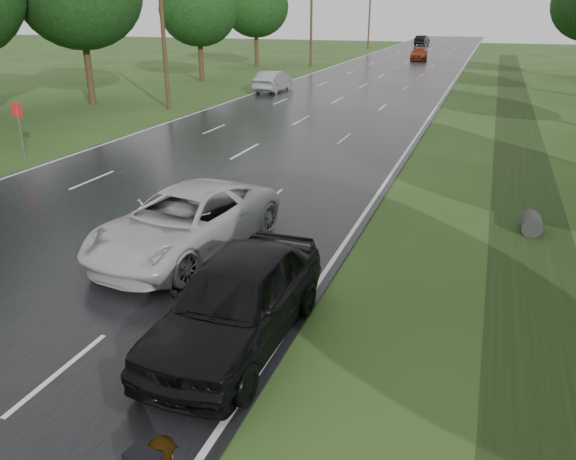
% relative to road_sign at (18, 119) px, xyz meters
% --- Properties ---
extents(road, '(14.00, 180.00, 0.04)m').
position_rel_road_sign_xyz_m(road, '(8.50, 33.00, -1.62)').
color(road, black).
rests_on(road, ground).
extents(edge_stripe_east, '(0.12, 180.00, 0.01)m').
position_rel_road_sign_xyz_m(edge_stripe_east, '(15.25, 33.00, -1.60)').
color(edge_stripe_east, silver).
rests_on(edge_stripe_east, road).
extents(edge_stripe_west, '(0.12, 180.00, 0.01)m').
position_rel_road_sign_xyz_m(edge_stripe_west, '(1.75, 33.00, -1.60)').
color(edge_stripe_west, silver).
rests_on(edge_stripe_west, road).
extents(center_line, '(0.12, 180.00, 0.01)m').
position_rel_road_sign_xyz_m(center_line, '(8.50, 33.00, -1.60)').
color(center_line, silver).
rests_on(center_line, road).
extents(drainage_ditch, '(2.20, 120.00, 0.56)m').
position_rel_road_sign_xyz_m(drainage_ditch, '(20.00, 6.71, -1.61)').
color(drainage_ditch, black).
rests_on(drainage_ditch, ground).
extents(road_sign, '(0.50, 0.06, 2.30)m').
position_rel_road_sign_xyz_m(road_sign, '(0.00, 0.00, 0.00)').
color(road_sign, slate).
rests_on(road_sign, ground).
extents(utility_pole_mid, '(1.60, 0.26, 10.00)m').
position_rel_road_sign_xyz_m(utility_pole_mid, '(-0.70, 13.00, 3.55)').
color(utility_pole_mid, '#3C2818').
rests_on(utility_pole_mid, ground).
extents(utility_pole_far, '(1.60, 0.26, 10.00)m').
position_rel_road_sign_xyz_m(utility_pole_far, '(-0.70, 43.00, 3.55)').
color(utility_pole_far, '#3C2818').
rests_on(utility_pole_far, ground).
extents(utility_pole_distant, '(1.60, 0.26, 10.00)m').
position_rel_road_sign_xyz_m(utility_pole_distant, '(-0.70, 73.00, 3.55)').
color(utility_pole_distant, '#3C2818').
rests_on(utility_pole_distant, ground).
extents(tree_west_d, '(6.60, 6.60, 8.80)m').
position_rel_road_sign_xyz_m(tree_west_d, '(-5.70, 27.00, 4.18)').
color(tree_west_d, '#3C2818').
rests_on(tree_west_d, ground).
extents(tree_west_f, '(7.00, 7.00, 9.29)m').
position_rel_road_sign_xyz_m(tree_west_f, '(-6.30, 41.00, 4.49)').
color(tree_west_f, '#3C2818').
rests_on(tree_west_f, ground).
extents(white_pickup, '(3.49, 6.15, 1.62)m').
position_rel_road_sign_xyz_m(white_pickup, '(11.50, -6.58, -0.79)').
color(white_pickup, '#B9B9B9').
rests_on(white_pickup, road).
extents(dark_sedan, '(2.13, 5.12, 1.73)m').
position_rel_road_sign_xyz_m(dark_sedan, '(14.50, -10.00, -0.74)').
color(dark_sedan, black).
rests_on(dark_sedan, road).
extents(silver_sedan, '(1.66, 4.61, 1.51)m').
position_rel_road_sign_xyz_m(silver_sedan, '(2.70, 22.65, -0.84)').
color(silver_sedan, gray).
rests_on(silver_sedan, road).
extents(far_car_red, '(2.55, 5.19, 1.45)m').
position_rel_road_sign_xyz_m(far_car_red, '(9.50, 55.01, -0.88)').
color(far_car_red, maroon).
rests_on(far_car_red, road).
extents(far_car_dark, '(2.15, 5.10, 1.64)m').
position_rel_road_sign_xyz_m(far_car_dark, '(6.06, 85.73, -0.78)').
color(far_car_dark, black).
rests_on(far_car_dark, road).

